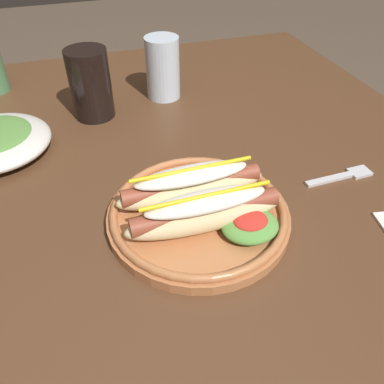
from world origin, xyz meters
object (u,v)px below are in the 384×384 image
object	(u,v)px
soda_cup	(90,84)
water_cup	(163,68)
hot_dog_plate	(201,208)
fork	(344,176)

from	to	relation	value
soda_cup	water_cup	world-z (taller)	soda_cup
hot_dog_plate	water_cup	world-z (taller)	water_cup
hot_dog_plate	soda_cup	xyz separation A→B (m)	(-0.10, 0.36, 0.04)
hot_dog_plate	water_cup	xyz separation A→B (m)	(0.05, 0.40, 0.04)
hot_dog_plate	fork	xyz separation A→B (m)	(0.26, 0.02, -0.02)
hot_dog_plate	soda_cup	world-z (taller)	soda_cup
water_cup	soda_cup	bearing A→B (deg)	-166.00
soda_cup	fork	bearing A→B (deg)	-42.73
fork	water_cup	xyz separation A→B (m)	(-0.21, 0.38, 0.06)
fork	water_cup	world-z (taller)	water_cup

